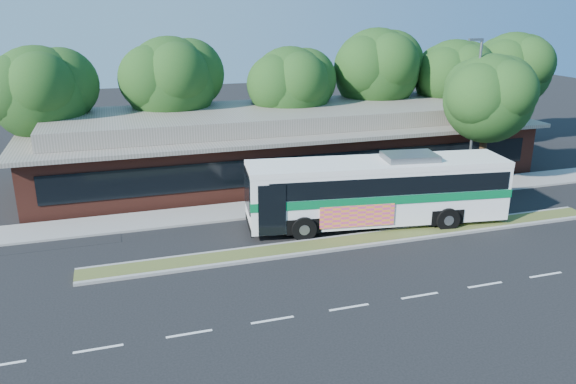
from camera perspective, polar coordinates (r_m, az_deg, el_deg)
name	(u,v)px	position (r m, az deg, el deg)	size (l,w,h in m)	color
ground	(366,246)	(26.87, 7.88, -5.49)	(120.00, 120.00, 0.00)	black
median_strip	(360,240)	(27.34, 7.36, -4.87)	(26.00, 1.10, 0.15)	#3D5022
sidewalk	(318,202)	(32.33, 3.11, -1.05)	(44.00, 2.60, 0.12)	gray
plaza_building	(285,142)	(37.74, -0.33, 5.08)	(33.20, 11.20, 4.45)	#57251B
lamp_post	(474,111)	(35.22, 18.38, 7.81)	(0.93, 0.18, 9.07)	slate
tree_bg_a	(46,91)	(37.79, -23.35, 9.40)	(6.47, 5.80, 8.63)	black
tree_bg_b	(177,80)	(38.79, -11.25, 11.13)	(6.69, 6.00, 9.00)	black
tree_bg_c	(295,85)	(39.55, 0.71, 10.80)	(6.24, 5.60, 8.26)	black
tree_bg_d	(381,68)	(43.06, 9.43, 12.28)	(6.91, 6.20, 9.37)	black
tree_bg_e	(458,76)	(45.28, 16.88, 11.18)	(6.47, 5.80, 8.50)	black
tree_bg_f	(516,68)	(49.62, 22.16, 11.56)	(6.69, 6.00, 8.92)	black
transit_bus	(378,187)	(28.87, 9.16, 0.55)	(13.53, 4.60, 3.73)	white
sedan	(101,198)	(32.88, -18.44, -0.57)	(1.84, 4.52, 1.31)	#ADAEB4
sidewalk_tree	(493,96)	(36.16, 20.08, 9.15)	(5.88, 5.28, 8.21)	black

